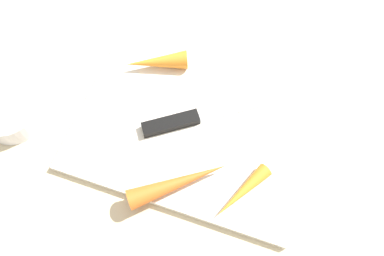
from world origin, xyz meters
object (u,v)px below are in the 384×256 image
(carrot_medium, at_px, (156,62))
(small_bowl, at_px, (11,116))
(knife, at_px, (179,121))
(carrot_longest, at_px, (179,182))
(carrot_shortest, at_px, (242,192))
(cutting_board, at_px, (192,130))

(carrot_medium, bearing_deg, small_bowl, 17.51)
(knife, relative_size, carrot_longest, 1.18)
(small_bowl, bearing_deg, carrot_shortest, 179.57)
(cutting_board, distance_m, carrot_longest, 0.10)
(cutting_board, distance_m, knife, 0.03)
(cutting_board, relative_size, carrot_longest, 2.41)
(knife, distance_m, carrot_longest, 0.10)
(cutting_board, height_order, carrot_shortest, carrot_shortest)
(small_bowl, bearing_deg, carrot_longest, 176.10)
(carrot_longest, relative_size, small_bowl, 1.74)
(knife, bearing_deg, carrot_longest, -105.35)
(carrot_medium, height_order, small_bowl, carrot_medium)
(cutting_board, bearing_deg, knife, -4.57)
(carrot_shortest, bearing_deg, knife, -94.10)
(cutting_board, bearing_deg, carrot_shortest, 142.62)
(knife, xyz_separation_m, carrot_medium, (0.07, -0.09, 0.01))
(knife, relative_size, carrot_medium, 1.73)
(carrot_longest, distance_m, small_bowl, 0.29)
(carrot_medium, xyz_separation_m, small_bowl, (0.18, 0.16, -0.01))
(carrot_medium, bearing_deg, knife, 104.69)
(knife, distance_m, small_bowl, 0.26)
(carrot_longest, height_order, small_bowl, carrot_longest)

